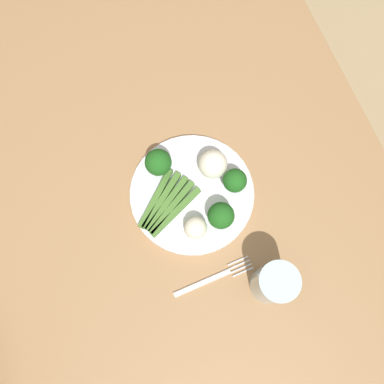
{
  "coord_description": "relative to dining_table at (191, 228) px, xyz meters",
  "views": [
    {
      "loc": [
        0.16,
        -0.06,
        1.56
      ],
      "look_at": [
        -0.05,
        0.02,
        0.76
      ],
      "focal_mm": 38.13,
      "sensor_mm": 36.0,
      "label": 1
    }
  ],
  "objects": [
    {
      "name": "asparagus_bundle",
      "position": [
        -0.04,
        -0.04,
        0.12
      ],
      "size": [
        0.13,
        0.14,
        0.01
      ],
      "rotation": [
        0.0,
        0.0,
        2.17
      ],
      "color": "#47752D",
      "rests_on": "plate"
    },
    {
      "name": "broccoli_front_left",
      "position": [
        0.02,
        0.05,
        0.15
      ],
      "size": [
        0.05,
        0.05,
        0.06
      ],
      "color": "#4C7F2B",
      "rests_on": "plate"
    },
    {
      "name": "broccoli_back_right",
      "position": [
        -0.12,
        -0.02,
        0.15
      ],
      "size": [
        0.05,
        0.05,
        0.07
      ],
      "color": "#4C7F2B",
      "rests_on": "plate"
    },
    {
      "name": "water_glass",
      "position": [
        0.18,
        0.1,
        0.16
      ],
      "size": [
        0.07,
        0.07,
        0.12
      ],
      "primitive_type": "cylinder",
      "color": "silver",
      "rests_on": "dining_table"
    },
    {
      "name": "ground_plane",
      "position": [
        0.0,
        0.0,
        -0.66
      ],
      "size": [
        6.0,
        6.0,
        0.02
      ],
      "primitive_type": "cube",
      "color": "tan"
    },
    {
      "name": "fork",
      "position": [
        0.13,
        0.0,
        0.1
      ],
      "size": [
        0.03,
        0.17,
        0.0
      ],
      "rotation": [
        0.0,
        0.0,
        1.62
      ],
      "color": "silver",
      "rests_on": "dining_table"
    },
    {
      "name": "broccoli_left",
      "position": [
        -0.03,
        0.11,
        0.15
      ],
      "size": [
        0.05,
        0.05,
        0.06
      ],
      "color": "#4C7F2B",
      "rests_on": "plate"
    },
    {
      "name": "cauliflower_right",
      "position": [
        -0.08,
        0.08,
        0.14
      ],
      "size": [
        0.06,
        0.06,
        0.06
      ],
      "primitive_type": "sphere",
      "color": "white",
      "rests_on": "plate"
    },
    {
      "name": "dining_table",
      "position": [
        0.0,
        0.0,
        0.0
      ],
      "size": [
        1.48,
        0.89,
        0.74
      ],
      "color": "#9E754C",
      "rests_on": "ground_plane"
    },
    {
      "name": "cauliflower_near_fork",
      "position": [
        0.03,
        0.0,
        0.14
      ],
      "size": [
        0.05,
        0.05,
        0.05
      ],
      "primitive_type": "sphere",
      "color": "silver",
      "rests_on": "plate"
    },
    {
      "name": "plate",
      "position": [
        -0.05,
        0.02,
        0.1
      ],
      "size": [
        0.26,
        0.26,
        0.01
      ],
      "primitive_type": "cylinder",
      "color": "white",
      "rests_on": "dining_table"
    }
  ]
}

